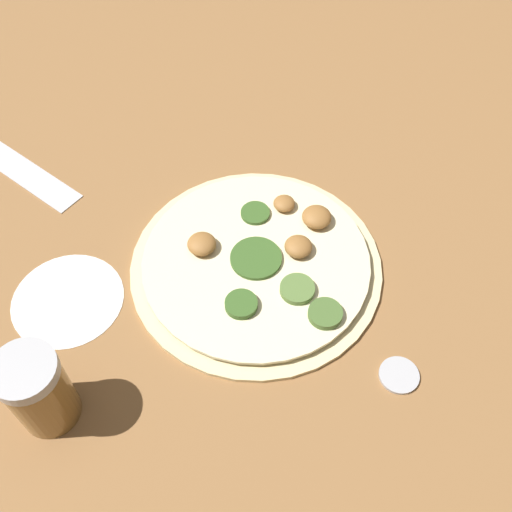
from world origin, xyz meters
name	(u,v)px	position (x,y,z in m)	size (l,w,h in m)	color
ground_plane	(256,267)	(0.00, 0.00, 0.00)	(3.00, 3.00, 0.00)	olive
pizza	(258,262)	(0.00, 0.00, 0.01)	(0.27, 0.27, 0.03)	beige
spice_jar	(38,391)	(0.24, 0.07, 0.05)	(0.06, 0.06, 0.09)	olive
loose_cap	(399,374)	(-0.07, 0.17, 0.00)	(0.04, 0.04, 0.01)	#B2B2B7
flour_patch	(68,300)	(0.19, -0.05, 0.00)	(0.12, 0.12, 0.00)	white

